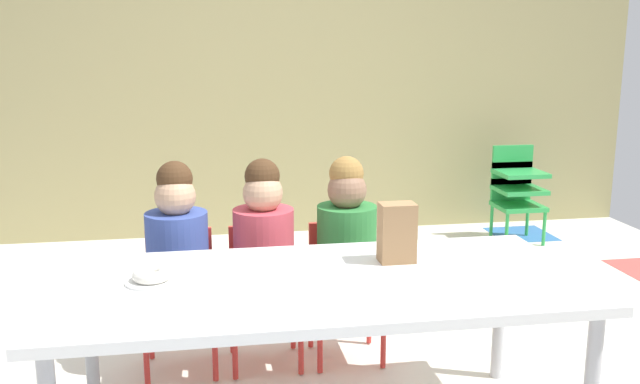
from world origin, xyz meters
name	(u,v)px	position (x,y,z in m)	size (l,w,h in m)	color
ground_plane	(328,359)	(0.00, 0.01, -0.01)	(5.50, 4.43, 0.02)	silver
back_wall	(274,65)	(0.00, 2.21, 1.24)	(5.50, 0.10, 2.48)	tan
craft_table	(319,292)	(-0.14, -0.65, 0.56)	(1.81, 0.82, 0.61)	white
seated_child_near_camera	(178,248)	(-0.64, -0.01, 0.55)	(0.33, 0.33, 0.92)	red
seated_child_middle_seat	(264,244)	(-0.28, -0.01, 0.55)	(0.33, 0.33, 0.92)	red
seated_child_far_right	(346,240)	(0.08, -0.01, 0.55)	(0.32, 0.31, 0.92)	red
kid_chair_green_stack	(517,187)	(1.68, 1.67, 0.40)	(0.32, 0.30, 0.68)	green
paper_bag_brown	(397,233)	(0.17, -0.50, 0.72)	(0.13, 0.09, 0.22)	#9E754C
paper_plate_near_edge	(152,281)	(-0.71, -0.59, 0.61)	(0.18, 0.18, 0.01)	white
donut_powdered_on_plate	(152,274)	(-0.71, -0.59, 0.64)	(0.13, 0.13, 0.04)	white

